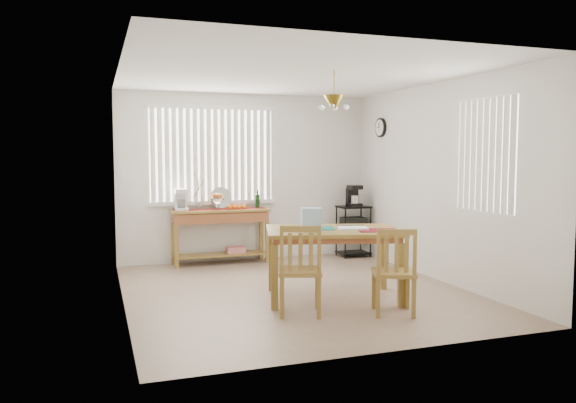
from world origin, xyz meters
name	(u,v)px	position (x,y,z in m)	size (l,w,h in m)	color
ground	(295,292)	(0.00, 0.00, -0.01)	(4.00, 4.50, 0.01)	#A0836C
room_shell	(295,152)	(0.00, 0.02, 1.69)	(4.20, 4.70, 2.70)	white
sideboard	(221,223)	(-0.47, 2.02, 0.62)	(1.48, 0.42, 0.83)	olive
sideboard_items	(205,201)	(-0.71, 2.03, 0.96)	(1.40, 0.35, 0.64)	maroon
wire_cart	(353,226)	(1.70, 1.92, 0.50)	(0.49, 0.39, 0.83)	black
cart_items	(353,196)	(1.70, 1.93, 0.98)	(0.19, 0.23, 0.34)	black
dining_table	(333,237)	(0.30, -0.47, 0.72)	(1.71, 1.33, 0.81)	olive
table_items	(322,222)	(0.12, -0.55, 0.91)	(1.14, 0.82, 0.26)	#147170
chair_left	(300,271)	(-0.29, -0.97, 0.46)	(0.56, 0.56, 0.95)	olive
chair_right	(394,272)	(0.63, -1.28, 0.45)	(0.54, 0.54, 0.91)	olive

